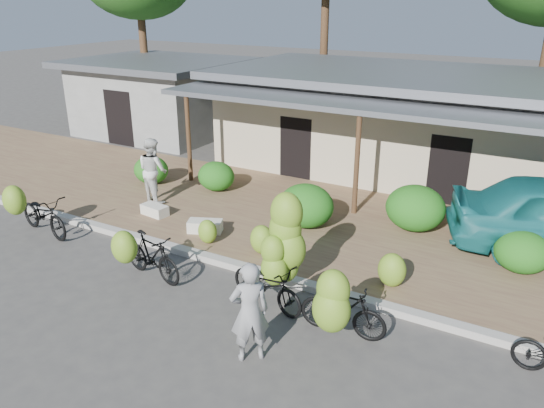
{
  "coord_description": "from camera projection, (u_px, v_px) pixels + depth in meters",
  "views": [
    {
      "loc": [
        4.67,
        -6.73,
        5.7
      ],
      "look_at": [
        -0.93,
        3.18,
        1.2
      ],
      "focal_mm": 35.0,
      "sensor_mm": 36.0,
      "label": 1
    }
  ],
  "objects": [
    {
      "name": "bike_right",
      "position": [
        339.0,
        307.0,
        9.09
      ],
      "size": [
        1.63,
        1.2,
        1.59
      ],
      "rotation": [
        0.0,
        0.0,
        1.63
      ],
      "color": "black",
      "rests_on": "ground"
    },
    {
      "name": "sack_near",
      "position": [
        205.0,
        226.0,
        13.35
      ],
      "size": [
        0.94,
        0.7,
        0.3
      ],
      "primitive_type": "cube",
      "rotation": [
        0.0,
        0.0,
        0.4
      ],
      "color": "silver",
      "rests_on": "sidewalk"
    },
    {
      "name": "shop_main",
      "position": [
        409.0,
        121.0,
        17.89
      ],
      "size": [
        13.0,
        8.5,
        3.35
      ],
      "color": "#BAAC8D",
      "rests_on": "ground"
    },
    {
      "name": "loose_banana_c",
      "position": [
        392.0,
        270.0,
        10.78
      ],
      "size": [
        0.58,
        0.49,
        0.73
      ],
      "primitive_type": "ellipsoid",
      "color": "#87A328",
      "rests_on": "sidewalk"
    },
    {
      "name": "sack_far",
      "position": [
        155.0,
        210.0,
        14.38
      ],
      "size": [
        0.79,
        0.48,
        0.28
      ],
      "primitive_type": "cube",
      "rotation": [
        0.0,
        0.0,
        -0.13
      ],
      "color": "silver",
      "rests_on": "sidewalk"
    },
    {
      "name": "sidewalk",
      "position": [
        338.0,
        229.0,
        13.7
      ],
      "size": [
        60.0,
        6.0,
        0.12
      ],
      "primitive_type": "cube",
      "color": "olive",
      "rests_on": "ground"
    },
    {
      "name": "curb",
      "position": [
        283.0,
        279.0,
        11.27
      ],
      "size": [
        60.0,
        0.25,
        0.15
      ],
      "primitive_type": "cube",
      "color": "#A8A399",
      "rests_on": "ground"
    },
    {
      "name": "hedge_1",
      "position": [
        216.0,
        176.0,
        16.1
      ],
      "size": [
        1.15,
        1.03,
        0.89
      ],
      "primitive_type": "ellipsoid",
      "color": "#1B5112",
      "rests_on": "sidewalk"
    },
    {
      "name": "bike_left",
      "position": [
        147.0,
        255.0,
        11.17
      ],
      "size": [
        1.77,
        1.26,
        1.33
      ],
      "rotation": [
        0.0,
        0.0,
        1.4
      ],
      "color": "black",
      "rests_on": "ground"
    },
    {
      "name": "loose_banana_a",
      "position": [
        207.0,
        231.0,
        12.69
      ],
      "size": [
        0.48,
        0.4,
        0.6
      ],
      "primitive_type": "ellipsoid",
      "color": "#87A328",
      "rests_on": "sidewalk"
    },
    {
      "name": "shop_grey",
      "position": [
        159.0,
        96.0,
        23.02
      ],
      "size": [
        7.0,
        6.0,
        3.15
      ],
      "color": "gray",
      "rests_on": "ground"
    },
    {
      "name": "ground",
      "position": [
        231.0,
        330.0,
        9.68
      ],
      "size": [
        100.0,
        100.0,
        0.0
      ],
      "primitive_type": "plane",
      "color": "#42403D",
      "rests_on": "ground"
    },
    {
      "name": "bike_far_left",
      "position": [
        40.0,
        213.0,
        13.31
      ],
      "size": [
        2.09,
        1.41,
        1.48
      ],
      "rotation": [
        0.0,
        0.0,
        1.39
      ],
      "color": "black",
      "rests_on": "ground"
    },
    {
      "name": "hedge_2",
      "position": [
        306.0,
        206.0,
        13.53
      ],
      "size": [
        1.44,
        1.3,
        1.12
      ],
      "primitive_type": "ellipsoid",
      "color": "#1B5112",
      "rests_on": "sidewalk"
    },
    {
      "name": "bike_center",
      "position": [
        277.0,
        259.0,
        10.31
      ],
      "size": [
        1.88,
        1.34,
        2.23
      ],
      "rotation": [
        0.0,
        0.0,
        1.33
      ],
      "color": "black",
      "rests_on": "ground"
    },
    {
      "name": "bystander",
      "position": [
        153.0,
        170.0,
        15.09
      ],
      "size": [
        1.07,
        0.94,
        1.86
      ],
      "primitive_type": "imported",
      "rotation": [
        0.0,
        0.0,
        2.84
      ],
      "color": "silver",
      "rests_on": "sidewalk"
    },
    {
      "name": "hedge_0",
      "position": [
        151.0,
        170.0,
        16.72
      ],
      "size": [
        1.12,
        1.01,
        0.87
      ],
      "primitive_type": "ellipsoid",
      "color": "#1B5112",
      "rests_on": "sidewalk"
    },
    {
      "name": "hedge_4",
      "position": [
        522.0,
        252.0,
        11.33
      ],
      "size": [
        1.17,
        1.05,
        0.91
      ],
      "primitive_type": "ellipsoid",
      "color": "#1B5112",
      "rests_on": "sidewalk"
    },
    {
      "name": "vendor",
      "position": [
        250.0,
        312.0,
        8.61
      ],
      "size": [
        0.77,
        0.76,
        1.8
      ],
      "primitive_type": "imported",
      "rotation": [
        0.0,
        0.0,
        3.89
      ],
      "color": "gray",
      "rests_on": "ground"
    },
    {
      "name": "hedge_3",
      "position": [
        415.0,
        208.0,
        13.33
      ],
      "size": [
        1.49,
        1.35,
        1.17
      ],
      "primitive_type": "ellipsoid",
      "color": "#1B5112",
      "rests_on": "sidewalk"
    },
    {
      "name": "loose_banana_b",
      "position": [
        262.0,
        239.0,
        12.17
      ],
      "size": [
        0.56,
        0.47,
        0.69
      ],
      "primitive_type": "ellipsoid",
      "color": "#87A328",
      "rests_on": "sidewalk"
    }
  ]
}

